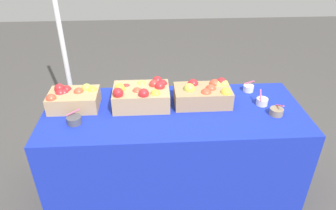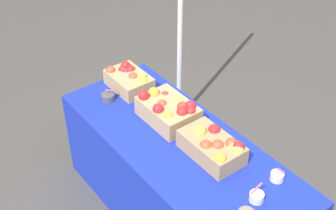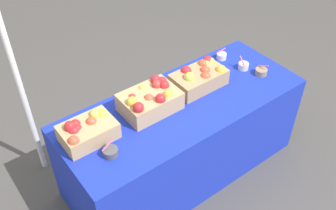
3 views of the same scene
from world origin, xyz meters
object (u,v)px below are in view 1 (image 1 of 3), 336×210
object	(u,v)px
apple_crate_middle	(142,95)
sample_bowl_mid	(276,111)
apple_crate_right	(205,93)
apple_crate_left	(73,98)
sample_bowl_near	(248,88)
sample_bowl_far	(74,120)
tent_pole	(60,28)
sample_bowl_extra	(262,101)

from	to	relation	value
apple_crate_middle	sample_bowl_mid	size ratio (longest dim) A/B	4.20
apple_crate_right	apple_crate_left	bearing A→B (deg)	-179.82
sample_bowl_near	sample_bowl_mid	xyz separation A→B (m)	(0.10, -0.36, -0.00)
sample_bowl_far	sample_bowl_near	bearing A→B (deg)	16.18
apple_crate_left	sample_bowl_mid	xyz separation A→B (m)	(1.46, -0.19, -0.05)
apple_crate_left	sample_bowl_far	bearing A→B (deg)	-78.92
sample_bowl_near	sample_bowl_far	bearing A→B (deg)	-163.82
apple_crate_right	tent_pole	distance (m)	1.37
apple_crate_right	tent_pole	bearing A→B (deg)	151.22
sample_bowl_extra	sample_bowl_far	bearing A→B (deg)	-173.10
apple_crate_left	apple_crate_middle	world-z (taller)	apple_crate_middle
apple_crate_left	sample_bowl_mid	world-z (taller)	apple_crate_left
apple_crate_left	apple_crate_middle	size ratio (longest dim) A/B	0.87
sample_bowl_near	sample_bowl_far	world-z (taller)	sample_bowl_far
apple_crate_middle	sample_bowl_mid	bearing A→B (deg)	-11.30
apple_crate_left	apple_crate_right	bearing A→B (deg)	0.18
apple_crate_left	apple_crate_right	distance (m)	0.98
apple_crate_right	sample_bowl_extra	distance (m)	0.43
sample_bowl_mid	sample_bowl_extra	bearing A→B (deg)	112.74
sample_bowl_far	sample_bowl_extra	bearing A→B (deg)	6.90
apple_crate_middle	sample_bowl_extra	bearing A→B (deg)	-3.19
apple_crate_left	sample_bowl_far	xyz separation A→B (m)	(0.04, -0.22, -0.05)
sample_bowl_far	apple_crate_left	bearing A→B (deg)	101.08
sample_bowl_extra	apple_crate_right	bearing A→B (deg)	172.26
apple_crate_middle	apple_crate_right	size ratio (longest dim) A/B	0.98
apple_crate_left	sample_bowl_extra	distance (m)	1.40
sample_bowl_far	sample_bowl_extra	distance (m)	1.36
apple_crate_right	sample_bowl_far	xyz separation A→B (m)	(-0.93, -0.22, -0.05)
apple_crate_middle	tent_pole	xyz separation A→B (m)	(-0.69, 0.65, 0.32)
apple_crate_right	sample_bowl_near	bearing A→B (deg)	22.78
sample_bowl_extra	tent_pole	size ratio (longest dim) A/B	0.05
apple_crate_left	sample_bowl_far	distance (m)	0.23
sample_bowl_far	apple_crate_right	bearing A→B (deg)	13.33
apple_crate_right	sample_bowl_near	world-z (taller)	apple_crate_right
tent_pole	apple_crate_middle	bearing A→B (deg)	-43.10
apple_crate_left	apple_crate_middle	distance (m)	0.50
apple_crate_middle	sample_bowl_extra	world-z (taller)	apple_crate_middle
apple_crate_left	sample_bowl_near	xyz separation A→B (m)	(1.36, 0.16, -0.05)
sample_bowl_near	sample_bowl_extra	bearing A→B (deg)	-79.48
sample_bowl_extra	tent_pole	world-z (taller)	tent_pole
apple_crate_middle	tent_pole	distance (m)	1.00
apple_crate_left	sample_bowl_extra	bearing A→B (deg)	-2.22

